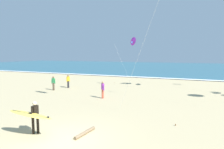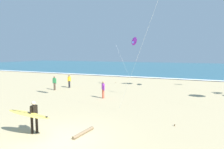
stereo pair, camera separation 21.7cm
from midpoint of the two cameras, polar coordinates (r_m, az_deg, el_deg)
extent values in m
plane|color=tan|center=(10.05, -14.60, -18.31)|extent=(160.00, 160.00, 0.00)
cube|color=#2D6075|center=(63.21, 18.19, 2.06)|extent=(160.00, 60.00, 0.08)
cube|color=white|center=(33.85, 13.52, -0.95)|extent=(160.00, 1.26, 0.01)
cylinder|color=black|center=(11.15, -21.77, -13.61)|extent=(0.13, 0.13, 0.88)
cylinder|color=black|center=(11.17, -20.57, -13.53)|extent=(0.13, 0.13, 0.88)
cube|color=black|center=(10.94, -21.32, -9.91)|extent=(0.24, 0.36, 0.60)
cube|color=yellow|center=(10.99, -21.77, -9.64)|extent=(0.03, 0.20, 0.32)
sphere|color=beige|center=(10.84, -21.41, -7.77)|extent=(0.21, 0.21, 0.21)
cylinder|color=black|center=(10.74, -22.11, -9.63)|extent=(0.09, 0.09, 0.26)
cylinder|color=black|center=(10.75, -22.64, -10.37)|extent=(0.26, 0.11, 0.14)
cylinder|color=black|center=(11.13, -20.57, -9.83)|extent=(0.09, 0.09, 0.56)
ellipsoid|color=#EFD14C|center=(10.69, -22.52, -10.67)|extent=(2.46, 0.84, 0.31)
cube|color=#333333|center=(10.68, -22.53, -10.48)|extent=(2.10, 0.26, 0.22)
cube|color=#262628|center=(10.12, -17.97, -11.86)|extent=(0.12, 0.03, 0.14)
cone|color=purple|center=(24.00, 6.65, 9.66)|extent=(1.01, 0.86, 1.03)
cube|color=#2D99DB|center=(23.99, 6.64, 9.33)|extent=(0.23, 0.31, 0.24)
cylinder|color=silver|center=(25.71, 3.76, 2.98)|extent=(3.40, 2.51, 5.29)
cylinder|color=brown|center=(27.74, 1.29, -2.37)|extent=(0.06, 0.06, 0.10)
cylinder|color=silver|center=(12.67, 10.05, 10.72)|extent=(4.12, 1.82, 10.13)
cylinder|color=brown|center=(12.11, 18.33, -13.86)|extent=(0.06, 0.06, 0.10)
cylinder|color=#D8593F|center=(18.19, -2.25, -5.66)|extent=(0.22, 0.22, 0.84)
cube|color=purple|center=(18.07, -2.26, -3.52)|extent=(0.36, 0.35, 0.54)
sphere|color=#A87A59|center=(18.01, -2.26, -2.32)|extent=(0.20, 0.20, 0.20)
cylinder|color=purple|center=(18.27, -2.51, -3.72)|extent=(0.08, 0.08, 0.50)
cylinder|color=purple|center=(17.89, -1.99, -3.93)|extent=(0.08, 0.08, 0.50)
cylinder|color=#4C3D2D|center=(23.15, -16.15, -3.36)|extent=(0.22, 0.22, 0.84)
cube|color=#339351|center=(23.05, -16.20, -1.67)|extent=(0.33, 0.20, 0.54)
sphere|color=brown|center=(23.01, -16.23, -0.73)|extent=(0.20, 0.20, 0.20)
cylinder|color=#339351|center=(23.19, -16.61, -1.89)|extent=(0.08, 0.08, 0.50)
cylinder|color=#339351|center=(22.94, -15.77, -1.95)|extent=(0.08, 0.08, 0.50)
cylinder|color=black|center=(24.31, -12.10, -2.82)|extent=(0.22, 0.22, 0.84)
cube|color=gold|center=(24.21, -12.14, -1.20)|extent=(0.25, 0.35, 0.54)
sphere|color=brown|center=(24.17, -12.16, -0.31)|extent=(0.20, 0.20, 0.20)
cylinder|color=gold|center=(24.37, -11.76, -1.39)|extent=(0.08, 0.08, 0.50)
cylinder|color=gold|center=(24.09, -12.51, -1.49)|extent=(0.08, 0.08, 0.50)
cylinder|color=#846B4C|center=(10.54, -7.72, -16.45)|extent=(0.36, 1.58, 0.17)
camera|label=1|loc=(0.11, -89.60, 0.04)|focal=31.31mm
camera|label=2|loc=(0.11, 90.40, -0.04)|focal=31.31mm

